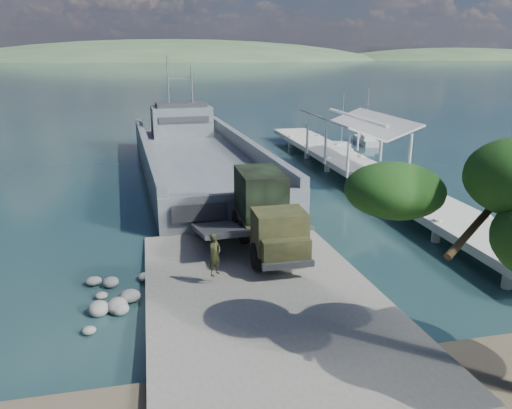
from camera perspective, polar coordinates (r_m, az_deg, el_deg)
name	(u,v)px	position (r m, az deg, el deg)	size (l,w,h in m)	color
ground	(258,293)	(23.07, 0.24, -10.06)	(1400.00, 1400.00, 0.00)	#183938
boat_ramp	(263,298)	(22.09, 0.82, -10.64)	(10.00, 18.00, 0.50)	slate
shoreline_rocks	(118,302)	(23.14, -15.48, -10.65)	(3.20, 5.60, 0.90)	slate
distant_headlands	(192,61)	(582.67, -7.32, 15.99)	(1000.00, 240.00, 48.00)	#364C30
pier	(359,161)	(43.49, 11.66, 4.93)	(6.40, 44.00, 6.10)	#B1B1A6
landing_craft	(198,164)	(44.86, -6.68, 4.61)	(10.89, 37.13, 10.91)	#4F555D
military_truck	(266,212)	(26.48, 1.17, -0.83)	(2.74, 8.16, 3.77)	black
soldier	(215,263)	(22.54, -4.71, -6.64)	(0.72, 0.47, 1.96)	black
sailboat_near	(341,148)	(55.70, 9.73, 6.35)	(2.33, 5.38, 6.34)	silver
sailboat_far	(366,141)	(60.90, 12.45, 7.12)	(2.28, 5.58, 6.61)	silver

